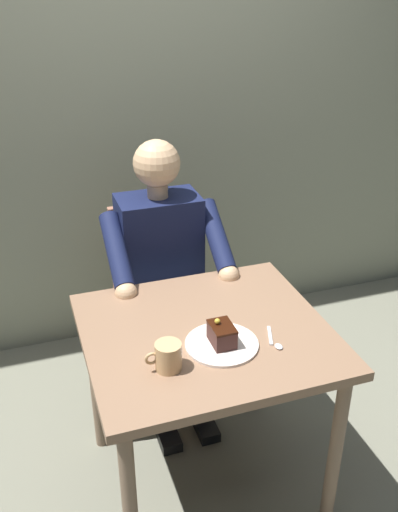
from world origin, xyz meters
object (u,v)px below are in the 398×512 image
at_px(dining_table, 206,353).
at_px(cake_slice, 222,334).
at_px(chair, 156,289).
at_px(dessert_spoon, 275,341).
at_px(coffee_cup, 168,356).
at_px(seated_person, 165,277).

relative_size(dining_table, cake_slice, 8.21).
height_order(chair, dessert_spoon, chair).
bearing_deg(coffee_cup, dessert_spoon, -177.43).
xyz_separation_m(chair, dessert_spoon, (-0.20, 0.88, 0.25)).
bearing_deg(chair, cake_slice, 91.34).
height_order(cake_slice, coffee_cup, cake_slice).
xyz_separation_m(cake_slice, dessert_spoon, (-0.18, 0.04, -0.04)).
height_order(seated_person, coffee_cup, seated_person).
bearing_deg(cake_slice, dining_table, -79.31).
bearing_deg(dessert_spoon, chair, -77.16).
relative_size(chair, dessert_spoon, 6.49).
bearing_deg(cake_slice, seated_person, -88.32).
bearing_deg(dining_table, chair, -90.00).
distance_m(dining_table, dessert_spoon, 0.27).
bearing_deg(dessert_spoon, seated_person, -74.20).
bearing_deg(dining_table, cake_slice, 100.69).
distance_m(coffee_cup, dessert_spoon, 0.39).
bearing_deg(seated_person, coffee_cup, 75.39).
distance_m(cake_slice, dessert_spoon, 0.19).
relative_size(chair, coffee_cup, 7.48).
bearing_deg(chair, coffee_cup, 78.10).
xyz_separation_m(coffee_cup, dessert_spoon, (-0.39, -0.02, -0.05)).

